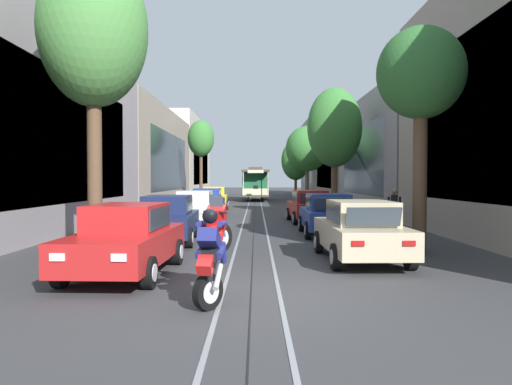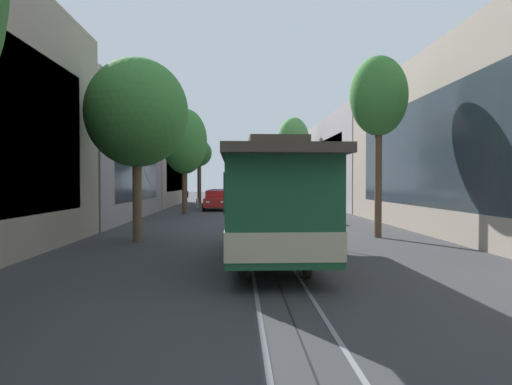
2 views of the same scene
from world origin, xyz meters
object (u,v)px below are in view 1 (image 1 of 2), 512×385
object	(u,v)px
parked_car_blue_second_right	(326,214)
street_tree_kerb_left_near	(92,32)
parked_car_navy_second_left	(166,219)
street_tree_kerb_right_near	(420,77)
parked_car_beige_near_right	(359,231)
pedestrian_on_left_pavement	(393,208)
street_tree_kerb_right_mid	(306,149)
parked_car_white_mid_left	(194,208)
parked_car_red_mid_right	(309,206)
street_tree_kerb_right_fourth	(295,161)
parked_car_blue_fourth_left	(206,202)
fire_hydrant	(358,219)
street_tree_kerb_left_second	(200,139)
street_tree_kerb_right_second	(334,128)
cable_car_trolley	(254,184)
motorcycle_with_rider	(212,248)
parked_car_red_near_left	(125,239)
parked_car_yellow_fifth_left	(213,198)

from	to	relation	value
parked_car_blue_second_right	street_tree_kerb_left_near	distance (m)	10.26
parked_car_navy_second_left	street_tree_kerb_right_near	world-z (taller)	street_tree_kerb_right_near
parked_car_beige_near_right	pedestrian_on_left_pavement	xyz separation A→B (m)	(2.82, 6.71, 0.19)
street_tree_kerb_right_mid	parked_car_white_mid_left	bearing A→B (deg)	-109.68
parked_car_navy_second_left	parked_car_blue_second_right	distance (m)	6.12
parked_car_white_mid_left	street_tree_kerb_left_near	distance (m)	10.19
parked_car_white_mid_left	street_tree_kerb_right_near	size ratio (longest dim) A/B	0.67
parked_car_red_mid_right	street_tree_kerb_right_fourth	world-z (taller)	street_tree_kerb_right_fourth
parked_car_blue_fourth_left	fire_hydrant	world-z (taller)	parked_car_blue_fourth_left
parked_car_beige_near_right	street_tree_kerb_right_near	world-z (taller)	street_tree_kerb_right_near
street_tree_kerb_left_second	street_tree_kerb_right_near	bearing A→B (deg)	-71.43
street_tree_kerb_right_second	cable_car_trolley	xyz separation A→B (m)	(-4.68, 20.23, -3.44)
parked_car_navy_second_left	street_tree_kerb_left_near	xyz separation A→B (m)	(-1.76, -2.02, 5.65)
street_tree_kerb_right_second	street_tree_kerb_right_fourth	distance (m)	28.79
parked_car_white_mid_left	motorcycle_with_rider	bearing A→B (deg)	-81.52
street_tree_kerb_right_fourth	cable_car_trolley	size ratio (longest dim) A/B	0.73
parked_car_red_near_left	parked_car_navy_second_left	xyz separation A→B (m)	(-0.10, 5.48, 0.00)
parked_car_red_near_left	street_tree_kerb_right_mid	distance (m)	33.75
parked_car_red_mid_right	fire_hydrant	distance (m)	3.77
street_tree_kerb_left_near	street_tree_kerb_right_second	xyz separation A→B (m)	(9.35, 13.86, -1.35)
parked_car_blue_fourth_left	street_tree_kerb_right_near	xyz separation A→B (m)	(7.60, -14.27, 4.27)
cable_car_trolley	motorcycle_with_rider	bearing A→B (deg)	-90.93
pedestrian_on_left_pavement	parked_car_red_near_left	bearing A→B (deg)	-134.91
parked_car_white_mid_left	street_tree_kerb_left_near	xyz separation A→B (m)	(-1.90, -8.26, 5.65)
parked_car_yellow_fifth_left	parked_car_blue_second_right	world-z (taller)	same
parked_car_navy_second_left	street_tree_kerb_left_near	distance (m)	6.26
cable_car_trolley	pedestrian_on_left_pavement	size ratio (longest dim) A/B	5.27
parked_car_white_mid_left	cable_car_trolley	world-z (taller)	cable_car_trolley
parked_car_blue_fourth_left	parked_car_beige_near_right	world-z (taller)	same
parked_car_blue_fourth_left	fire_hydrant	bearing A→B (deg)	-47.17
parked_car_yellow_fifth_left	street_tree_kerb_right_mid	distance (m)	12.50
parked_car_red_mid_right	street_tree_kerb_left_near	size ratio (longest dim) A/B	0.50
parked_car_white_mid_left	parked_car_red_mid_right	size ratio (longest dim) A/B	0.99
parked_car_beige_near_right	motorcycle_with_rider	xyz separation A→B (m)	(-3.47, -4.28, 0.16)
parked_car_yellow_fifth_left	pedestrian_on_left_pavement	distance (m)	17.36
street_tree_kerb_left_near	parked_car_navy_second_left	bearing A→B (deg)	48.95
parked_car_red_mid_right	pedestrian_on_left_pavement	world-z (taller)	pedestrian_on_left_pavement
street_tree_kerb_right_near	motorcycle_with_rider	xyz separation A→B (m)	(-5.48, -5.66, -4.11)
pedestrian_on_left_pavement	motorcycle_with_rider	bearing A→B (deg)	-119.80
parked_car_red_near_left	parked_car_beige_near_right	xyz separation A→B (m)	(5.63, 1.77, 0.00)
parked_car_beige_near_right	parked_car_white_mid_left	bearing A→B (deg)	119.33
parked_car_beige_near_right	street_tree_kerb_left_second	size ratio (longest dim) A/B	0.60
parked_car_beige_near_right	street_tree_kerb_right_second	world-z (taller)	street_tree_kerb_right_second
parked_car_red_mid_right	street_tree_kerb_right_mid	world-z (taller)	street_tree_kerb_right_mid
parked_car_red_near_left	street_tree_kerb_right_fourth	distance (m)	46.85
street_tree_kerb_right_second	fire_hydrant	size ratio (longest dim) A/B	8.87
street_tree_kerb_right_fourth	cable_car_trolley	distance (m)	10.16
parked_car_blue_fourth_left	street_tree_kerb_left_second	size ratio (longest dim) A/B	0.59
parked_car_beige_near_right	street_tree_kerb_left_near	xyz separation A→B (m)	(-7.49, 1.69, 5.65)
street_tree_kerb_left_near	street_tree_kerb_right_second	size ratio (longest dim) A/B	1.18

